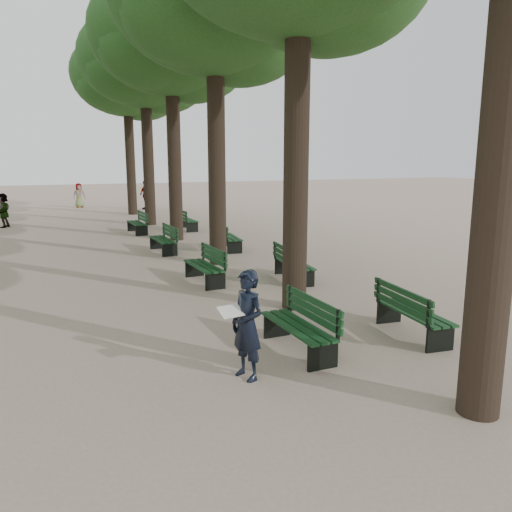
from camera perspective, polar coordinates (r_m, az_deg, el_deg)
name	(u,v)px	position (r m, az deg, el deg)	size (l,w,h in m)	color
ground	(298,372)	(7.78, 4.86, -13.02)	(120.00, 120.00, 0.00)	tan
tree_central_3	(171,35)	(20.35, -9.74, 23.65)	(6.00, 6.00, 9.95)	#33261C
tree_central_4	(144,59)	(25.13, -12.67, 21.10)	(6.00, 6.00, 9.95)	#33261C
tree_central_5	(126,75)	(29.98, -14.60, 19.34)	(6.00, 6.00, 9.95)	#33261C
bench_left_0	(298,336)	(8.42, 4.81, -9.11)	(0.59, 1.81, 0.92)	black
bench_left_1	(204,273)	(12.97, -5.94, -1.89)	(0.65, 1.82, 0.92)	black
bench_left_2	(163,245)	(17.37, -10.57, 1.29)	(0.65, 1.82, 0.92)	black
bench_left_3	(137,227)	(22.08, -13.42, 3.24)	(0.65, 1.82, 0.92)	black
bench_right_0	(413,322)	(9.53, 17.49, -7.16)	(0.76, 1.85, 0.92)	black
bench_right_1	(294,270)	(13.23, 4.34, -1.61)	(0.79, 1.86, 0.92)	black
bench_right_2	(229,242)	(17.62, -3.07, 1.60)	(0.78, 1.85, 0.92)	black
bench_right_3	(187,224)	(22.73, -7.85, 3.65)	(0.59, 1.80, 0.92)	black
man_with_map	(247,325)	(7.26, -1.02, -7.89)	(0.69, 0.72, 1.62)	black
pedestrian_d	(79,195)	(34.94, -19.56, 6.55)	(0.78, 0.32, 1.59)	#262628
pedestrian_e	(3,210)	(26.16, -26.91, 4.69)	(1.48, 0.32, 1.60)	#262628
pedestrian_c	(146,195)	(32.41, -12.50, 6.83)	(1.07, 0.37, 1.83)	#262628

